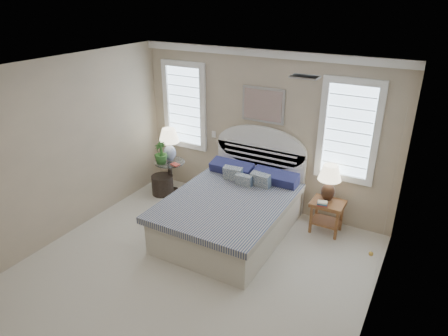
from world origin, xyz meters
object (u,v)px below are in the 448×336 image
nightstand_right (327,210)px  lamp_left (169,141)px  side_table_left (170,174)px  floor_pot (163,185)px  bed (233,209)px  lamp_right (329,178)px

nightstand_right → lamp_left: size_ratio=0.86×
nightstand_right → lamp_left: lamp_left is taller
side_table_left → lamp_left: bearing=116.6°
side_table_left → floor_pot: side_table_left is taller
side_table_left → lamp_left: lamp_left is taller
floor_pot → nightstand_right: bearing=4.3°
lamp_left → nightstand_right: bearing=0.4°
side_table_left → nightstand_right: side_table_left is taller
lamp_left → bed: bearing=-21.7°
bed → floor_pot: 1.82m
bed → lamp_right: bed is taller
floor_pot → lamp_left: size_ratio=0.65×
nightstand_right → bed: bearing=-152.0°
nightstand_right → floor_pot: nightstand_right is taller
floor_pot → lamp_right: lamp_right is taller
floor_pot → bed: bearing=-14.9°
nightstand_right → lamp_left: (-2.99, -0.02, 0.62)m
nightstand_right → floor_pot: bearing=-175.7°
bed → lamp_right: size_ratio=3.89×
lamp_right → bed: bearing=-148.1°
bed → side_table_left: 1.75m
bed → lamp_left: bearing=158.3°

